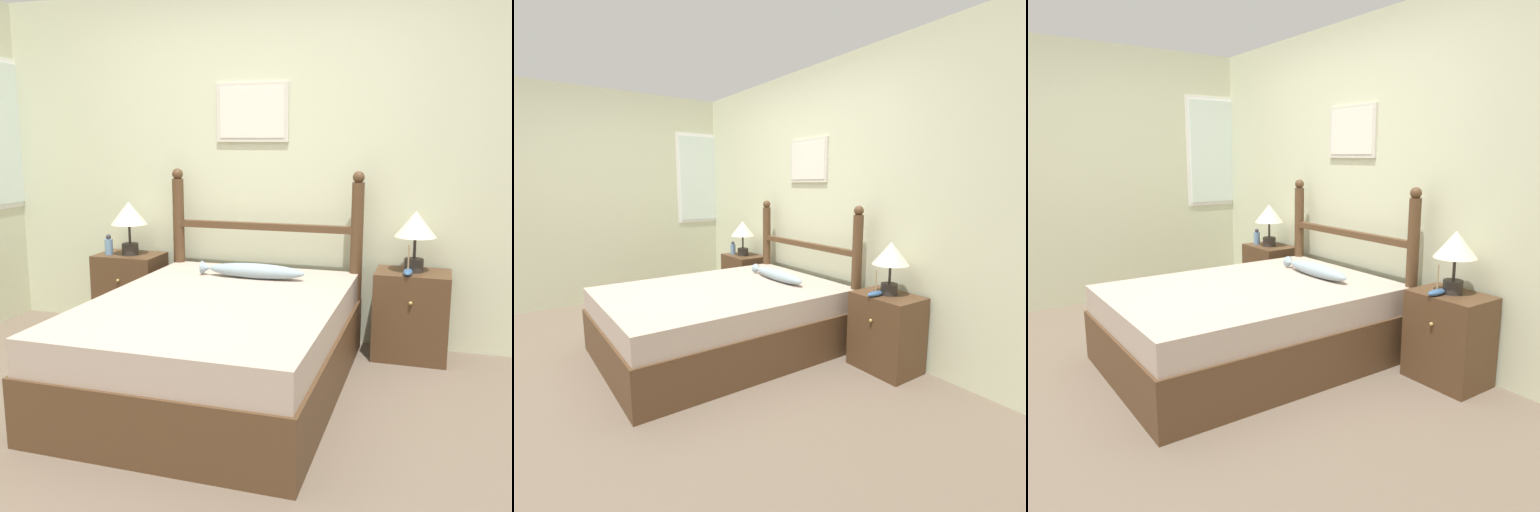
# 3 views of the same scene
# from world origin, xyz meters

# --- Properties ---
(ground_plane) EXTENTS (16.00, 16.00, 0.00)m
(ground_plane) POSITION_xyz_m (0.00, 0.00, 0.00)
(ground_plane) COLOR brown
(wall_back) EXTENTS (6.40, 0.08, 2.55)m
(wall_back) POSITION_xyz_m (-0.00, 1.73, 1.28)
(wall_back) COLOR beige
(wall_back) RESTS_ON ground_plane
(wall_left) EXTENTS (0.08, 6.40, 2.55)m
(wall_left) POSITION_xyz_m (-2.13, 0.04, 1.28)
(wall_left) COLOR beige
(wall_left) RESTS_ON ground_plane
(bed) EXTENTS (1.44, 1.98, 0.56)m
(bed) POSITION_xyz_m (0.08, 0.62, 0.27)
(bed) COLOR #4C331E
(bed) RESTS_ON ground_plane
(headboard) EXTENTS (1.44, 0.09, 1.26)m
(headboard) POSITION_xyz_m (0.08, 1.56, 0.67)
(headboard) COLOR #4C331E
(headboard) RESTS_ON ground_plane
(nightstand_left) EXTENTS (0.49, 0.38, 0.60)m
(nightstand_left) POSITION_xyz_m (-0.99, 1.49, 0.30)
(nightstand_left) COLOR #4C331E
(nightstand_left) RESTS_ON ground_plane
(nightstand_right) EXTENTS (0.49, 0.38, 0.60)m
(nightstand_right) POSITION_xyz_m (1.15, 1.49, 0.30)
(nightstand_right) COLOR #4C331E
(nightstand_right) RESTS_ON ground_plane
(table_lamp_left) EXTENTS (0.28, 0.28, 0.41)m
(table_lamp_left) POSITION_xyz_m (-0.97, 1.47, 0.90)
(table_lamp_left) COLOR #2D2823
(table_lamp_left) RESTS_ON nightstand_left
(table_lamp_right) EXTENTS (0.28, 0.28, 0.41)m
(table_lamp_right) POSITION_xyz_m (1.15, 1.50, 0.90)
(table_lamp_right) COLOR #2D2823
(table_lamp_right) RESTS_ON nightstand_right
(bottle) EXTENTS (0.06, 0.06, 0.16)m
(bottle) POSITION_xyz_m (-1.13, 1.43, 0.67)
(bottle) COLOR #668CB2
(bottle) RESTS_ON nightstand_left
(model_boat) EXTENTS (0.06, 0.16, 0.20)m
(model_boat) POSITION_xyz_m (1.12, 1.38, 0.63)
(model_boat) COLOR #335684
(model_boat) RESTS_ON nightstand_right
(fish_pillow) EXTENTS (0.73, 0.12, 0.10)m
(fish_pillow) POSITION_xyz_m (0.11, 1.19, 0.61)
(fish_pillow) COLOR #8499A3
(fish_pillow) RESTS_ON bed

